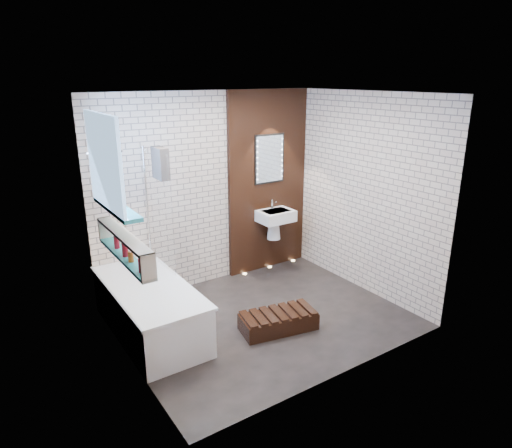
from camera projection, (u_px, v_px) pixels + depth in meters
ground at (263, 318)px, 5.45m from camera, size 3.20×3.20×0.00m
room_shell at (263, 215)px, 5.05m from camera, size 3.24×3.20×2.60m
walnut_panel at (268, 183)px, 6.55m from camera, size 1.30×0.06×2.60m
clerestory_window at (107, 172)px, 4.31m from camera, size 0.18×1.00×0.94m
display_niche at (124, 246)px, 4.39m from camera, size 0.14×1.30×0.26m
bathtub at (150, 309)px, 5.07m from camera, size 0.79×1.74×0.70m
bath_screen at (159, 210)px, 5.30m from camera, size 0.01×0.78×1.40m
towel at (160, 163)px, 5.01m from camera, size 0.10×0.27×0.35m
shower_head at (115, 151)px, 4.89m from camera, size 0.18×0.18×0.02m
washbasin at (275, 220)px, 6.55m from camera, size 0.50×0.36×0.58m
led_mirror at (269, 159)px, 6.41m from camera, size 0.50×0.02×0.70m
walnut_step at (278, 322)px, 5.19m from camera, size 0.92×0.54×0.19m
niche_bottles at (128, 252)px, 4.33m from camera, size 0.06×0.77×0.15m
sill_vases at (117, 198)px, 4.43m from camera, size 0.18×0.18×0.18m
floor_uplights at (270, 267)px, 6.90m from camera, size 0.96×0.06×0.01m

